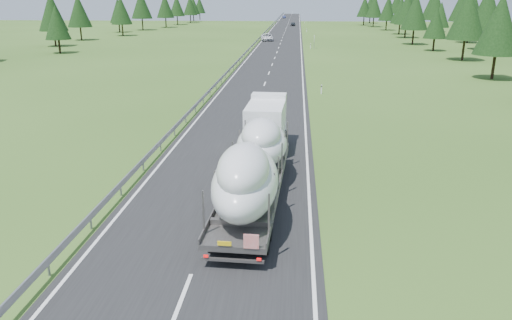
# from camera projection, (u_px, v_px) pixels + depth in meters

# --- Properties ---
(ground) EXTENTS (400.00, 400.00, 0.00)m
(ground) POSITION_uv_depth(u_px,v_px,m) (221.00, 199.00, 25.92)
(ground) COLOR #33541C
(ground) RESTS_ON ground
(road_surface) EXTENTS (10.00, 400.00, 0.02)m
(road_surface) POSITION_uv_depth(u_px,v_px,m) (282.00, 40.00, 120.64)
(road_surface) COLOR black
(road_surface) RESTS_ON ground
(guardrail) EXTENTS (0.10, 400.00, 0.76)m
(guardrail) POSITION_uv_depth(u_px,v_px,m) (260.00, 38.00, 120.80)
(guardrail) COLOR slate
(guardrail) RESTS_ON ground
(marker_posts) EXTENTS (0.13, 350.08, 1.00)m
(marker_posts) POSITION_uv_depth(u_px,v_px,m) (306.00, 26.00, 172.07)
(marker_posts) COLOR silver
(marker_posts) RESTS_ON ground
(highway_sign) EXTENTS (0.08, 0.90, 2.60)m
(highway_sign) POSITION_uv_depth(u_px,v_px,m) (314.00, 39.00, 100.58)
(highway_sign) COLOR slate
(highway_sign) RESTS_ON ground
(tree_line_right) EXTENTS (27.21, 245.88, 12.63)m
(tree_line_right) POSITION_uv_depth(u_px,v_px,m) (459.00, 11.00, 108.81)
(tree_line_right) COLOR black
(tree_line_right) RESTS_ON ground
(tree_line_left) EXTENTS (15.63, 245.81, 12.51)m
(tree_line_left) POSITION_uv_depth(u_px,v_px,m) (80.00, 11.00, 109.37)
(tree_line_left) COLOR black
(tree_line_left) RESTS_ON ground
(boat_truck) EXTENTS (3.19, 18.83, 4.16)m
(boat_truck) POSITION_uv_depth(u_px,v_px,m) (257.00, 153.00, 26.22)
(boat_truck) COLOR white
(boat_truck) RESTS_ON ground
(distant_van) EXTENTS (3.12, 6.15, 1.67)m
(distant_van) POSITION_uv_depth(u_px,v_px,m) (267.00, 37.00, 118.97)
(distant_van) COLOR silver
(distant_van) RESTS_ON ground
(distant_car_dark) EXTENTS (1.89, 4.04, 1.34)m
(distant_car_dark) POSITION_uv_depth(u_px,v_px,m) (293.00, 24.00, 179.42)
(distant_car_dark) COLOR black
(distant_car_dark) RESTS_ON ground
(distant_car_blue) EXTENTS (1.75, 4.05, 1.30)m
(distant_car_blue) POSITION_uv_depth(u_px,v_px,m) (284.00, 17.00, 244.64)
(distant_car_blue) COLOR #1B244D
(distant_car_blue) RESTS_ON ground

